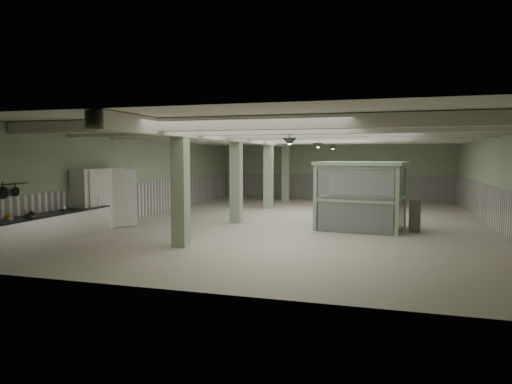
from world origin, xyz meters
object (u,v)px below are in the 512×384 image
(guard_booth, at_px, (362,183))
(filing_cabinet, at_px, (415,216))
(walkin_cooler, at_px, (100,199))
(prep_counter, at_px, (43,229))

(guard_booth, bearing_deg, filing_cabinet, 3.18)
(walkin_cooler, bearing_deg, filing_cabinet, 14.04)
(guard_booth, bearing_deg, prep_counter, -139.67)
(guard_booth, relative_size, filing_cabinet, 2.96)
(prep_counter, bearing_deg, filing_cabinet, 27.71)
(filing_cabinet, bearing_deg, guard_booth, 176.12)
(prep_counter, relative_size, guard_booth, 1.63)
(walkin_cooler, bearing_deg, guard_booth, 17.55)
(prep_counter, xyz_separation_m, filing_cabinet, (10.72, 5.63, 0.10))
(prep_counter, xyz_separation_m, guard_booth, (8.88, 5.76, 1.21))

